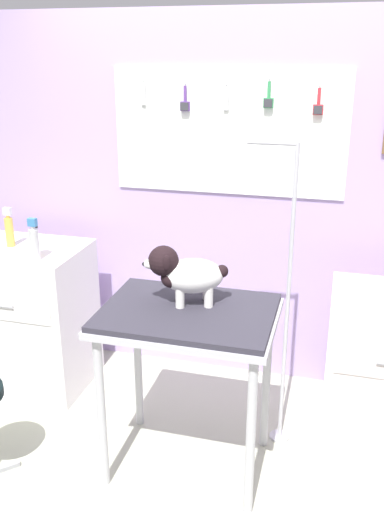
% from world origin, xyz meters
% --- Properties ---
extents(ground, '(4.40, 4.00, 0.04)m').
position_xyz_m(ground, '(0.00, 0.00, -0.02)').
color(ground, '#ABAD98').
extents(rear_wall_panel, '(4.00, 0.11, 2.30)m').
position_xyz_m(rear_wall_panel, '(0.01, 1.28, 1.17)').
color(rear_wall_panel, '#AF95CF').
rests_on(rear_wall_panel, ground).
extents(grooming_table, '(0.85, 0.62, 0.90)m').
position_xyz_m(grooming_table, '(0.01, 0.26, 0.79)').
color(grooming_table, '#B7B7BC').
rests_on(grooming_table, ground).
extents(grooming_arm, '(0.30, 0.11, 1.66)m').
position_xyz_m(grooming_arm, '(0.45, 0.59, 0.78)').
color(grooming_arm, '#B7B7BC').
rests_on(grooming_arm, ground).
extents(dog, '(0.40, 0.27, 0.30)m').
position_xyz_m(dog, '(-0.02, 0.32, 1.05)').
color(dog, white).
rests_on(dog, grooming_table).
extents(counter_left, '(0.80, 0.58, 0.93)m').
position_xyz_m(counter_left, '(-1.21, 0.77, 0.47)').
color(counter_left, white).
rests_on(counter_left, ground).
extents(spray_bottle_tall, '(0.05, 0.05, 0.24)m').
position_xyz_m(spray_bottle_tall, '(-1.26, 0.78, 1.04)').
color(spray_bottle_tall, gold).
rests_on(spray_bottle_tall, counter_left).
extents(spray_bottle_short, '(0.05, 0.05, 0.18)m').
position_xyz_m(spray_bottle_short, '(-1.02, 0.66, 1.00)').
color(spray_bottle_short, gold).
rests_on(spray_bottle_short, counter_left).
extents(pump_bottle_white, '(0.05, 0.05, 0.25)m').
position_xyz_m(pump_bottle_white, '(-0.99, 0.59, 1.04)').
color(pump_bottle_white, '#BABBBB').
rests_on(pump_bottle_white, counter_left).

